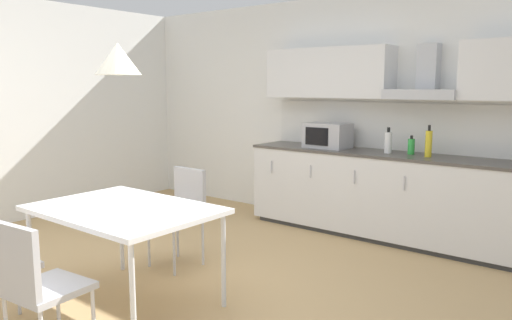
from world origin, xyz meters
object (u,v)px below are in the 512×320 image
at_px(bottle_white, 388,142).
at_px(chair_far_left, 182,207).
at_px(microwave, 328,135).
at_px(bottle_yellow, 429,143).
at_px(dining_table, 124,213).
at_px(bottle_green, 411,146).
at_px(chair_near_right, 35,279).
at_px(pendant_lamp, 118,59).

distance_m(bottle_white, chair_far_left, 2.24).
height_order(microwave, chair_far_left, microwave).
distance_m(bottle_yellow, dining_table, 3.00).
bearing_deg(bottle_white, bottle_green, 16.61).
bearing_deg(bottle_white, microwave, 179.34).
relative_size(bottle_white, chair_near_right, 0.31).
height_order(bottle_green, bottle_yellow, bottle_yellow).
xyz_separation_m(bottle_green, chair_near_right, (-0.75, -3.63, -0.46)).
distance_m(microwave, bottle_green, 0.95).
relative_size(dining_table, chair_near_right, 1.52).
xyz_separation_m(microwave, chair_near_right, (0.20, -3.57, -0.52)).
xyz_separation_m(dining_table, pendant_lamp, (-0.00, 0.00, 1.10)).
bearing_deg(chair_far_left, dining_table, -70.82).
distance_m(chair_near_right, pendant_lamp, 1.55).
bearing_deg(microwave, chair_near_right, -86.82).
xyz_separation_m(bottle_white, chair_near_right, (-0.53, -3.57, -0.50)).
xyz_separation_m(chair_near_right, pendant_lamp, (-0.30, 0.85, 1.26)).
height_order(bottle_yellow, pendant_lamp, pendant_lamp).
relative_size(microwave, dining_table, 0.36).
bearing_deg(bottle_green, chair_near_right, -101.66).
distance_m(microwave, bottle_white, 0.73).
bearing_deg(bottle_white, bottle_yellow, -2.37).
height_order(dining_table, chair_near_right, chair_near_right).
distance_m(bottle_green, chair_far_left, 2.40).
xyz_separation_m(bottle_yellow, chair_near_right, (-0.95, -3.55, -0.52)).
distance_m(microwave, chair_near_right, 3.62).
relative_size(bottle_white, pendant_lamp, 0.84).
relative_size(chair_far_left, pendant_lamp, 2.72).
bearing_deg(chair_far_left, pendant_lamp, -70.82).
distance_m(microwave, bottle_yellow, 1.15).
xyz_separation_m(microwave, chair_far_left, (-0.40, -1.88, -0.52)).
distance_m(chair_far_left, pendant_lamp, 1.55).
relative_size(bottle_white, dining_table, 0.20).
relative_size(bottle_yellow, chair_near_right, 0.36).
height_order(chair_far_left, chair_near_right, same).
xyz_separation_m(microwave, bottle_yellow, (1.15, -0.03, -0.01)).
bearing_deg(dining_table, bottle_white, 72.98).
bearing_deg(chair_near_right, chair_far_left, 109.45).
height_order(bottle_green, pendant_lamp, pendant_lamp).
distance_m(chair_far_left, chair_near_right, 1.80).
height_order(bottle_white, chair_near_right, bottle_white).
height_order(bottle_white, chair_far_left, bottle_white).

